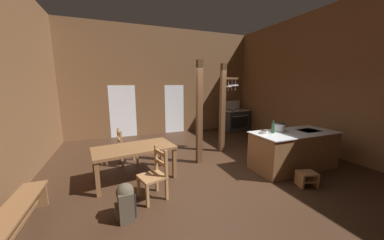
# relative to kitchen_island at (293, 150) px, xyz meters

# --- Properties ---
(ground_plane) EXTENTS (8.53, 9.30, 0.10)m
(ground_plane) POSITION_rel_kitchen_island_xyz_m (-2.06, 0.54, -0.52)
(ground_plane) COLOR #382316
(wall_back) EXTENTS (8.53, 0.14, 4.35)m
(wall_back) POSITION_rel_kitchen_island_xyz_m (-2.06, 4.86, 1.71)
(wall_back) COLOR brown
(wall_back) RESTS_ON ground_plane
(wall_right) EXTENTS (0.14, 9.30, 4.35)m
(wall_right) POSITION_rel_kitchen_island_xyz_m (1.88, 0.54, 1.71)
(wall_right) COLOR brown
(wall_right) RESTS_ON ground_plane
(glazed_door_back_left) EXTENTS (1.00, 0.01, 2.05)m
(glazed_door_back_left) POSITION_rel_kitchen_island_xyz_m (-3.80, 4.78, 0.56)
(glazed_door_back_left) COLOR white
(glazed_door_back_left) RESTS_ON ground_plane
(glazed_panel_back_right) EXTENTS (0.84, 0.01, 2.05)m
(glazed_panel_back_right) POSITION_rel_kitchen_island_xyz_m (-1.67, 4.78, 0.56)
(glazed_panel_back_right) COLOR white
(glazed_panel_back_right) RESTS_ON ground_plane
(kitchen_island) EXTENTS (2.16, 0.97, 0.94)m
(kitchen_island) POSITION_rel_kitchen_island_xyz_m (0.00, 0.00, 0.00)
(kitchen_island) COLOR brown
(kitchen_island) RESTS_ON ground_plane
(stove_range) EXTENTS (1.22, 0.92, 1.32)m
(stove_range) POSITION_rel_kitchen_island_xyz_m (1.02, 4.20, 0.01)
(stove_range) COLOR #2D2D2D
(stove_range) RESTS_ON ground_plane
(support_post_with_pot_rack) EXTENTS (0.59, 0.24, 2.70)m
(support_post_with_pot_rack) POSITION_rel_kitchen_island_xyz_m (-0.98, 1.80, 0.98)
(support_post_with_pot_rack) COLOR brown
(support_post_with_pot_rack) RESTS_ON ground_plane
(support_post_center) EXTENTS (0.14, 0.14, 2.70)m
(support_post_center) POSITION_rel_kitchen_island_xyz_m (-2.06, 1.20, 0.88)
(support_post_center) COLOR brown
(support_post_center) RESTS_ON ground_plane
(step_stool) EXTENTS (0.42, 0.37, 0.30)m
(step_stool) POSITION_rel_kitchen_island_xyz_m (-0.47, -0.79, -0.29)
(step_stool) COLOR #9E7044
(step_stool) RESTS_ON ground_plane
(dining_table) EXTENTS (1.81, 1.13, 0.74)m
(dining_table) POSITION_rel_kitchen_island_xyz_m (-3.77, 0.86, 0.18)
(dining_table) COLOR brown
(dining_table) RESTS_ON ground_plane
(ladderback_chair_near_window) EXTENTS (0.50, 0.50, 0.95)m
(ladderback_chair_near_window) POSITION_rel_kitchen_island_xyz_m (-3.90, 1.82, -0.02)
(ladderback_chair_near_window) COLOR #9E7044
(ladderback_chair_near_window) RESTS_ON ground_plane
(ladderback_chair_by_post) EXTENTS (0.54, 0.54, 0.95)m
(ladderback_chair_by_post) POSITION_rel_kitchen_island_xyz_m (-3.50, -0.06, -0.02)
(ladderback_chair_by_post) COLOR #9E7044
(ladderback_chair_by_post) RESTS_ON ground_plane
(bench_along_left_wall) EXTENTS (0.40, 1.61, 0.44)m
(bench_along_left_wall) POSITION_rel_kitchen_island_xyz_m (-5.48, -0.34, -0.16)
(bench_along_left_wall) COLOR brown
(bench_along_left_wall) RESTS_ON ground_plane
(backpack) EXTENTS (0.32, 0.34, 0.60)m
(backpack) POSITION_rel_kitchen_island_xyz_m (-4.05, -0.49, -0.15)
(backpack) COLOR #4C4233
(backpack) RESTS_ON ground_plane
(stockpot_on_counter) EXTENTS (0.35, 0.28, 0.20)m
(stockpot_on_counter) POSITION_rel_kitchen_island_xyz_m (-0.32, 0.20, 0.57)
(stockpot_on_counter) COLOR silver
(stockpot_on_counter) RESTS_ON kitchen_island
(mixing_bowl_on_counter) EXTENTS (0.18, 0.18, 0.07)m
(mixing_bowl_on_counter) POSITION_rel_kitchen_island_xyz_m (-0.81, 0.17, 0.50)
(mixing_bowl_on_counter) COLOR silver
(mixing_bowl_on_counter) RESTS_ON kitchen_island
(bottle_tall_on_counter) EXTENTS (0.08, 0.08, 0.31)m
(bottle_tall_on_counter) POSITION_rel_kitchen_island_xyz_m (-0.60, 0.11, 0.59)
(bottle_tall_on_counter) COLOR #2D5638
(bottle_tall_on_counter) RESTS_ON kitchen_island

